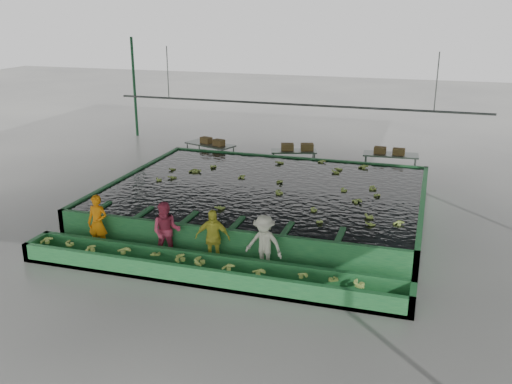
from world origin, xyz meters
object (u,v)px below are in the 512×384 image
(sorting_trough, at_px, (206,270))
(worker_a, at_px, (98,223))
(box_stack_mid, at_px, (297,150))
(worker_b, at_px, (166,231))
(packing_table_mid, at_px, (294,160))
(worker_c, at_px, (213,238))
(box_stack_right, at_px, (389,154))
(box_stack_left, at_px, (212,144))
(packing_table_left, at_px, (210,155))
(worker_d, at_px, (264,244))
(flotation_tank, at_px, (265,199))
(packing_table_right, at_px, (390,166))

(sorting_trough, bearing_deg, worker_a, 167.15)
(sorting_trough, xyz_separation_m, box_stack_mid, (-0.19, 10.34, 0.58))
(worker_b, relative_size, packing_table_mid, 0.87)
(worker_c, bearing_deg, box_stack_right, 58.03)
(packing_table_mid, xyz_separation_m, box_stack_mid, (0.12, 0.07, 0.42))
(box_stack_left, distance_m, box_stack_right, 7.19)
(sorting_trough, bearing_deg, packing_table_left, 111.17)
(worker_b, height_order, box_stack_mid, worker_b)
(box_stack_mid, bearing_deg, worker_d, -81.47)
(box_stack_right, bearing_deg, worker_a, -126.25)
(flotation_tank, height_order, box_stack_left, box_stack_left)
(worker_a, height_order, worker_b, worker_b)
(packing_table_right, relative_size, box_stack_right, 1.80)
(packing_table_left, relative_size, packing_table_right, 1.01)
(worker_d, distance_m, packing_table_left, 10.39)
(flotation_tank, xyz_separation_m, worker_d, (1.24, -4.30, 0.32))
(flotation_tank, bearing_deg, box_stack_mid, 92.05)
(worker_c, relative_size, box_stack_left, 1.33)
(packing_table_mid, distance_m, box_stack_mid, 0.44)
(packing_table_mid, bearing_deg, worker_c, -88.95)
(worker_a, bearing_deg, flotation_tank, 48.11)
(sorting_trough, distance_m, packing_table_right, 10.97)
(sorting_trough, relative_size, worker_d, 6.49)
(worker_a, relative_size, worker_d, 1.03)
(worker_b, xyz_separation_m, packing_table_left, (-2.38, 9.07, -0.31))
(flotation_tank, bearing_deg, worker_b, -108.53)
(worker_d, bearing_deg, packing_table_right, 85.28)
(packing_table_left, bearing_deg, packing_table_right, 3.99)
(worker_c, bearing_deg, box_stack_left, 100.36)
(worker_d, xyz_separation_m, box_stack_mid, (-1.43, 9.54, 0.06))
(worker_c, distance_m, box_stack_right, 10.21)
(worker_b, xyz_separation_m, worker_c, (1.30, 0.00, -0.03))
(worker_c, height_order, box_stack_left, worker_c)
(worker_a, bearing_deg, box_stack_left, 88.39)
(packing_table_left, bearing_deg, packing_table_mid, 6.57)
(worker_a, height_order, packing_table_left, worker_a)
(worker_a, xyz_separation_m, worker_c, (3.37, 0.00, -0.02))
(packing_table_right, bearing_deg, flotation_tank, -123.91)
(flotation_tank, relative_size, worker_a, 6.32)
(packing_table_left, distance_m, box_stack_right, 7.34)
(worker_b, relative_size, box_stack_mid, 1.22)
(packing_table_right, bearing_deg, box_stack_mid, -179.37)
(box_stack_left, relative_size, box_stack_mid, 0.88)
(packing_table_left, xyz_separation_m, box_stack_mid, (3.63, 0.47, 0.35))
(worker_a, height_order, worker_d, worker_a)
(flotation_tank, height_order, packing_table_right, packing_table_right)
(sorting_trough, bearing_deg, worker_b, 150.97)
(packing_table_left, relative_size, box_stack_mid, 1.62)
(worker_d, xyz_separation_m, packing_table_right, (2.31, 9.58, -0.29))
(packing_table_mid, distance_m, box_stack_left, 3.45)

